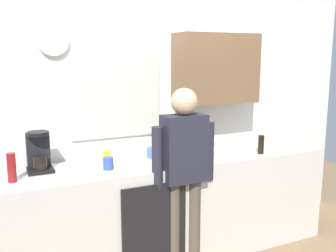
{
  "coord_description": "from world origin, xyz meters",
  "views": [
    {
      "loc": [
        -1.44,
        -2.7,
        1.84
      ],
      "look_at": [
        -0.03,
        0.25,
        1.25
      ],
      "focal_mm": 40.73,
      "sensor_mm": 36.0,
      "label": 1
    }
  ],
  "objects_px": {
    "coffee_maker": "(39,153)",
    "bottle_red_vinegar": "(12,168)",
    "mixing_bowl": "(159,153)",
    "cup_yellow_cup": "(106,155)",
    "person_at_sink": "(184,166)",
    "potted_plant": "(200,139)",
    "bottle_dark_sauce": "(261,144)",
    "dish_soap": "(204,142)",
    "cup_blue_mug": "(108,163)",
    "bottle_clear_soda": "(177,150)"
  },
  "relations": [
    {
      "from": "bottle_dark_sauce",
      "to": "mixing_bowl",
      "type": "bearing_deg",
      "value": 161.58
    },
    {
      "from": "dish_soap",
      "to": "potted_plant",
      "type": "bearing_deg",
      "value": -135.53
    },
    {
      "from": "cup_yellow_cup",
      "to": "bottle_dark_sauce",
      "type": "bearing_deg",
      "value": -16.54
    },
    {
      "from": "potted_plant",
      "to": "mixing_bowl",
      "type": "bearing_deg",
      "value": 175.16
    },
    {
      "from": "bottle_red_vinegar",
      "to": "bottle_dark_sauce",
      "type": "bearing_deg",
      "value": -3.15
    },
    {
      "from": "bottle_red_vinegar",
      "to": "mixing_bowl",
      "type": "distance_m",
      "value": 1.29
    },
    {
      "from": "bottle_dark_sauce",
      "to": "dish_soap",
      "type": "xyz_separation_m",
      "value": [
        -0.42,
        0.37,
        -0.01
      ]
    },
    {
      "from": "cup_blue_mug",
      "to": "person_at_sink",
      "type": "height_order",
      "value": "person_at_sink"
    },
    {
      "from": "cup_yellow_cup",
      "to": "bottle_red_vinegar",
      "type": "bearing_deg",
      "value": -159.95
    },
    {
      "from": "cup_blue_mug",
      "to": "cup_yellow_cup",
      "type": "bearing_deg",
      "value": 76.27
    },
    {
      "from": "bottle_red_vinegar",
      "to": "person_at_sink",
      "type": "distance_m",
      "value": 1.34
    },
    {
      "from": "coffee_maker",
      "to": "bottle_red_vinegar",
      "type": "relative_size",
      "value": 1.5
    },
    {
      "from": "coffee_maker",
      "to": "bottle_clear_soda",
      "type": "height_order",
      "value": "coffee_maker"
    },
    {
      "from": "coffee_maker",
      "to": "bottle_clear_soda",
      "type": "relative_size",
      "value": 1.18
    },
    {
      "from": "coffee_maker",
      "to": "mixing_bowl",
      "type": "xyz_separation_m",
      "value": [
        1.05,
        -0.01,
        -0.11
      ]
    },
    {
      "from": "bottle_red_vinegar",
      "to": "potted_plant",
      "type": "xyz_separation_m",
      "value": [
        1.7,
        0.15,
        0.02
      ]
    },
    {
      "from": "person_at_sink",
      "to": "bottle_dark_sauce",
      "type": "bearing_deg",
      "value": -4.84
    },
    {
      "from": "coffee_maker",
      "to": "bottle_clear_soda",
      "type": "bearing_deg",
      "value": -18.13
    },
    {
      "from": "bottle_clear_soda",
      "to": "cup_blue_mug",
      "type": "height_order",
      "value": "bottle_clear_soda"
    },
    {
      "from": "bottle_red_vinegar",
      "to": "coffee_maker",
      "type": "bearing_deg",
      "value": 42.89
    },
    {
      "from": "coffee_maker",
      "to": "bottle_dark_sauce",
      "type": "height_order",
      "value": "coffee_maker"
    },
    {
      "from": "bottle_clear_soda",
      "to": "cup_yellow_cup",
      "type": "distance_m",
      "value": 0.67
    },
    {
      "from": "person_at_sink",
      "to": "cup_blue_mug",
      "type": "bearing_deg",
      "value": 145.18
    },
    {
      "from": "bottle_clear_soda",
      "to": "mixing_bowl",
      "type": "distance_m",
      "value": 0.35
    },
    {
      "from": "cup_yellow_cup",
      "to": "person_at_sink",
      "type": "distance_m",
      "value": 0.73
    },
    {
      "from": "potted_plant",
      "to": "person_at_sink",
      "type": "xyz_separation_m",
      "value": [
        -0.39,
        -0.39,
        -0.11
      ]
    },
    {
      "from": "bottle_dark_sauce",
      "to": "cup_yellow_cup",
      "type": "relative_size",
      "value": 2.12
    },
    {
      "from": "bottle_clear_soda",
      "to": "bottle_red_vinegar",
      "type": "bearing_deg",
      "value": 173.46
    },
    {
      "from": "bottle_red_vinegar",
      "to": "mixing_bowl",
      "type": "height_order",
      "value": "bottle_red_vinegar"
    },
    {
      "from": "person_at_sink",
      "to": "cup_yellow_cup",
      "type": "bearing_deg",
      "value": 121.51
    },
    {
      "from": "cup_blue_mug",
      "to": "mixing_bowl",
      "type": "bearing_deg",
      "value": 18.96
    },
    {
      "from": "dish_soap",
      "to": "cup_yellow_cup",
      "type": "bearing_deg",
      "value": 177.17
    },
    {
      "from": "person_at_sink",
      "to": "bottle_clear_soda",
      "type": "bearing_deg",
      "value": 88.4
    },
    {
      "from": "bottle_clear_soda",
      "to": "cup_blue_mug",
      "type": "xyz_separation_m",
      "value": [
        -0.56,
        0.15,
        -0.09
      ]
    },
    {
      "from": "mixing_bowl",
      "to": "potted_plant",
      "type": "height_order",
      "value": "potted_plant"
    },
    {
      "from": "cup_blue_mug",
      "to": "mixing_bowl",
      "type": "relative_size",
      "value": 0.45
    },
    {
      "from": "bottle_clear_soda",
      "to": "dish_soap",
      "type": "relative_size",
      "value": 1.56
    },
    {
      "from": "coffee_maker",
      "to": "bottle_clear_soda",
      "type": "xyz_separation_m",
      "value": [
        1.08,
        -0.35,
        -0.01
      ]
    },
    {
      "from": "bottle_dark_sauce",
      "to": "cup_blue_mug",
      "type": "bearing_deg",
      "value": 175.07
    },
    {
      "from": "cup_blue_mug",
      "to": "dish_soap",
      "type": "bearing_deg",
      "value": 12.84
    },
    {
      "from": "cup_yellow_cup",
      "to": "person_at_sink",
      "type": "relative_size",
      "value": 0.05
    },
    {
      "from": "coffee_maker",
      "to": "person_at_sink",
      "type": "relative_size",
      "value": 0.21
    },
    {
      "from": "bottle_dark_sauce",
      "to": "cup_blue_mug",
      "type": "height_order",
      "value": "bottle_dark_sauce"
    },
    {
      "from": "bottle_dark_sauce",
      "to": "bottle_red_vinegar",
      "type": "height_order",
      "value": "bottle_red_vinegar"
    },
    {
      "from": "bottle_clear_soda",
      "to": "coffee_maker",
      "type": "bearing_deg",
      "value": 161.87
    },
    {
      "from": "bottle_red_vinegar",
      "to": "cup_yellow_cup",
      "type": "bearing_deg",
      "value": 20.05
    },
    {
      "from": "coffee_maker",
      "to": "bottle_red_vinegar",
      "type": "distance_m",
      "value": 0.3
    },
    {
      "from": "bottle_dark_sauce",
      "to": "bottle_red_vinegar",
      "type": "bearing_deg",
      "value": 176.85
    },
    {
      "from": "bottle_red_vinegar",
      "to": "dish_soap",
      "type": "distance_m",
      "value": 1.81
    },
    {
      "from": "coffee_maker",
      "to": "potted_plant",
      "type": "bearing_deg",
      "value": -1.93
    }
  ]
}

